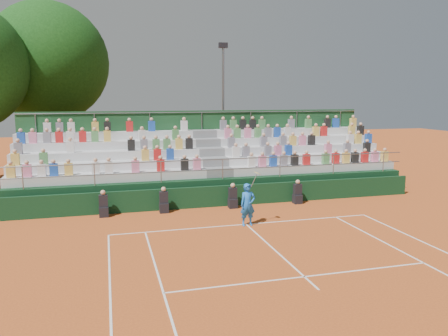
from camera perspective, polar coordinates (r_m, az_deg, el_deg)
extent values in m
plane|color=#C05320|center=(18.13, 2.91, -7.36)|extent=(90.00, 90.00, 0.00)
cube|color=white|center=(18.12, 2.91, -7.35)|extent=(11.00, 0.06, 0.01)
cube|color=white|center=(15.27, 6.70, -10.64)|extent=(0.06, 6.40, 0.01)
cube|color=white|center=(13.32, 10.46, -13.79)|extent=(8.22, 0.06, 0.01)
cube|color=black|center=(20.96, 0.21, -3.64)|extent=(20.00, 0.15, 1.00)
cube|color=black|center=(19.88, -15.42, -5.53)|extent=(0.40, 0.40, 0.44)
cube|color=black|center=(19.77, -15.48, -4.18)|extent=(0.38, 0.25, 0.55)
sphere|color=tan|center=(19.69, -15.53, -3.11)|extent=(0.22, 0.22, 0.22)
cube|color=black|center=(20.03, -7.85, -5.17)|extent=(0.40, 0.40, 0.44)
cube|color=black|center=(19.91, -7.88, -3.83)|extent=(0.38, 0.25, 0.55)
sphere|color=tan|center=(19.83, -7.91, -2.76)|extent=(0.22, 0.22, 0.22)
cube|color=black|center=(20.67, 1.14, -4.63)|extent=(0.40, 0.40, 0.44)
cube|color=black|center=(20.56, 1.15, -3.33)|extent=(0.38, 0.25, 0.55)
sphere|color=tan|center=(20.48, 1.15, -2.29)|extent=(0.22, 0.22, 0.22)
cube|color=black|center=(21.80, 9.56, -4.02)|extent=(0.40, 0.40, 0.44)
cube|color=black|center=(21.70, 9.59, -2.78)|extent=(0.38, 0.25, 0.55)
sphere|color=tan|center=(21.62, 9.62, -1.80)|extent=(0.22, 0.22, 0.22)
cube|color=black|center=(23.88, -1.76, -1.79)|extent=(20.00, 5.20, 1.20)
cube|color=silver|center=(21.46, -14.74, -1.16)|extent=(9.30, 0.85, 0.42)
cube|color=silver|center=(24.01, 11.70, 0.04)|extent=(9.30, 0.85, 0.42)
cube|color=slate|center=(22.13, -0.76, -0.54)|extent=(1.40, 0.85, 0.42)
cube|color=silver|center=(22.23, -14.80, 0.29)|extent=(9.30, 0.85, 0.42)
cube|color=silver|center=(24.70, 10.85, 1.31)|extent=(9.30, 0.85, 0.42)
cube|color=slate|center=(22.88, -1.29, 0.85)|extent=(1.40, 0.85, 0.42)
cube|color=silver|center=(23.01, -14.87, 1.64)|extent=(9.30, 0.85, 0.42)
cube|color=silver|center=(25.41, 10.04, 2.51)|extent=(9.30, 0.85, 0.42)
cube|color=slate|center=(23.64, -1.79, 2.15)|extent=(1.40, 0.85, 0.42)
cube|color=silver|center=(23.81, -14.92, 2.90)|extent=(9.30, 0.85, 0.42)
cube|color=silver|center=(26.13, 9.28, 3.64)|extent=(9.30, 0.85, 0.42)
cube|color=slate|center=(24.42, -2.26, 3.36)|extent=(1.40, 0.85, 0.42)
cube|color=silver|center=(24.62, -14.98, 4.09)|extent=(9.30, 0.85, 0.42)
cube|color=silver|center=(26.86, 8.55, 4.71)|extent=(9.30, 0.85, 0.42)
cube|color=slate|center=(25.20, -2.70, 4.51)|extent=(1.40, 0.85, 0.42)
cube|color=#1B4724|center=(25.80, -2.93, 2.63)|extent=(20.00, 0.12, 4.40)
cylinder|color=gray|center=(21.17, -0.18, 1.17)|extent=(20.00, 0.05, 0.05)
cylinder|color=gray|center=(25.55, -2.92, 7.29)|extent=(20.00, 0.05, 0.05)
cube|color=gold|center=(21.64, -26.08, -0.41)|extent=(0.36, 0.24, 0.56)
cube|color=pink|center=(21.52, -24.31, -0.33)|extent=(0.36, 0.24, 0.56)
cube|color=silver|center=(21.43, -22.70, -0.27)|extent=(0.36, 0.24, 0.56)
cube|color=#1E4CB2|center=(21.37, -21.34, -0.21)|extent=(0.36, 0.24, 0.56)
cube|color=gold|center=(21.30, -19.63, -0.14)|extent=(0.36, 0.24, 0.56)
cube|color=silver|center=(21.24, -16.40, 0.00)|extent=(0.36, 0.24, 0.56)
cube|color=silver|center=(21.23, -14.80, 0.07)|extent=(0.36, 0.24, 0.56)
cube|color=pink|center=(21.27, -11.49, 0.21)|extent=(0.36, 0.24, 0.56)
cube|color=red|center=(21.38, -8.27, 0.34)|extent=(0.36, 0.24, 0.56)
cube|color=black|center=(21.55, -5.17, 0.47)|extent=(0.36, 0.24, 0.56)
cube|color=pink|center=(21.66, -3.56, 0.54)|extent=(0.36, 0.24, 0.56)
cube|color=gold|center=(22.40, -25.60, 1.01)|extent=(0.36, 0.24, 0.56)
cube|color=#4C8C4C|center=(22.20, -22.49, 1.15)|extent=(0.36, 0.24, 0.56)
cube|color=gold|center=(22.09, -10.25, 1.68)|extent=(0.36, 0.24, 0.56)
cube|color=red|center=(22.15, -8.70, 1.74)|extent=(0.36, 0.24, 0.56)
cube|color=#1E4CB2|center=(22.23, -7.05, 1.80)|extent=(0.36, 0.24, 0.56)
cube|color=slate|center=(23.18, -25.29, 2.33)|extent=(0.36, 0.24, 0.56)
cube|color=silver|center=(22.87, -19.42, 2.61)|extent=(0.36, 0.24, 0.56)
cube|color=black|center=(22.84, -12.02, 2.93)|extent=(0.36, 0.24, 0.56)
cube|color=slate|center=(22.88, -10.40, 2.99)|extent=(0.36, 0.24, 0.56)
cube|color=#4C8C4C|center=(22.94, -8.86, 3.05)|extent=(0.36, 0.24, 0.56)
cube|color=#4C8C4C|center=(23.01, -7.47, 3.10)|extent=(0.36, 0.24, 0.56)
cube|color=gold|center=(23.10, -5.90, 3.16)|extent=(0.36, 0.24, 0.56)
cube|color=black|center=(23.20, -4.57, 3.20)|extent=(0.36, 0.24, 0.56)
cube|color=#1E4CB2|center=(23.97, -24.98, 3.57)|extent=(0.36, 0.24, 0.56)
cube|color=pink|center=(23.88, -23.70, 3.63)|extent=(0.36, 0.24, 0.56)
cube|color=slate|center=(23.79, -22.11, 3.72)|extent=(0.36, 0.24, 0.56)
cube|color=red|center=(23.73, -20.72, 3.79)|extent=(0.36, 0.24, 0.56)
cube|color=silver|center=(23.68, -19.44, 3.85)|extent=(0.36, 0.24, 0.56)
cube|color=red|center=(23.64, -17.98, 3.92)|extent=(0.36, 0.24, 0.56)
cube|color=#4C8C4C|center=(23.62, -16.51, 3.98)|extent=(0.36, 0.24, 0.56)
cube|color=gold|center=(23.61, -15.00, 4.05)|extent=(0.36, 0.24, 0.56)
cube|color=silver|center=(23.68, -10.65, 4.22)|extent=(0.36, 0.24, 0.56)
cube|color=#4C8C4C|center=(23.89, -6.36, 4.36)|extent=(0.36, 0.24, 0.56)
cube|color=silver|center=(24.61, -22.08, 4.86)|extent=(0.36, 0.24, 0.56)
cube|color=slate|center=(24.54, -20.67, 4.94)|extent=(0.36, 0.24, 0.56)
cube|color=silver|center=(24.49, -19.33, 5.00)|extent=(0.36, 0.24, 0.56)
cube|color=gold|center=(24.43, -16.47, 5.14)|extent=(0.36, 0.24, 0.56)
cube|color=black|center=(24.43, -14.99, 5.20)|extent=(0.36, 0.24, 0.56)
cube|color=red|center=(24.46, -12.23, 5.31)|extent=(0.36, 0.24, 0.56)
cube|color=#1E4CB2|center=(24.55, -9.43, 5.41)|extent=(0.36, 0.24, 0.56)
cube|color=silver|center=(24.80, -5.24, 5.53)|extent=(0.36, 0.24, 0.56)
cube|color=silver|center=(22.40, 3.60, 0.83)|extent=(0.36, 0.24, 0.56)
cube|color=pink|center=(22.59, 5.02, 0.88)|extent=(0.36, 0.24, 0.56)
cube|color=#1E4CB2|center=(22.81, 6.44, 0.94)|extent=(0.36, 0.24, 0.56)
cube|color=slate|center=(23.03, 7.80, 0.99)|extent=(0.36, 0.24, 0.56)
cube|color=black|center=(23.27, 9.20, 1.05)|extent=(0.36, 0.24, 0.56)
cube|color=red|center=(23.56, 10.71, 1.10)|extent=(0.36, 0.24, 0.56)
cube|color=#4C8C4C|center=(24.07, 13.12, 1.19)|extent=(0.36, 0.24, 0.56)
cube|color=red|center=(24.36, 14.37, 1.24)|extent=(0.36, 0.24, 0.56)
cube|color=gold|center=(24.67, 15.63, 1.28)|extent=(0.36, 0.24, 0.56)
cube|color=black|center=(24.96, 16.73, 1.32)|extent=(0.36, 0.24, 0.56)
cube|color=red|center=(25.28, 17.90, 1.36)|extent=(0.36, 0.24, 0.56)
cube|color=pink|center=(25.63, 19.08, 1.41)|extent=(0.36, 0.24, 0.56)
cube|color=gold|center=(25.98, 20.22, 1.45)|extent=(0.36, 0.24, 0.56)
cube|color=silver|center=(22.97, 1.55, 2.11)|extent=(0.36, 0.24, 0.56)
cube|color=slate|center=(23.13, 2.89, 2.16)|extent=(0.36, 0.24, 0.56)
cube|color=slate|center=(23.54, 5.72, 2.24)|extent=(0.36, 0.24, 0.56)
cube|color=pink|center=(23.75, 7.03, 2.28)|extent=(0.36, 0.24, 0.56)
cube|color=#1E4CB2|center=(23.99, 8.40, 2.32)|extent=(0.36, 0.24, 0.56)
cube|color=pink|center=(25.04, 13.43, 2.46)|extent=(0.36, 0.24, 0.56)
cube|color=slate|center=(25.63, 15.78, 2.51)|extent=(0.36, 0.24, 0.56)
cube|color=black|center=(26.29, 18.15, 2.57)|extent=(0.36, 0.24, 0.56)
cube|color=slate|center=(23.73, 0.96, 3.37)|extent=(0.36, 0.24, 0.56)
cube|color=slate|center=(24.31, 5.19, 3.47)|extent=(0.36, 0.24, 0.56)
cube|color=slate|center=(24.73, 7.69, 3.53)|extent=(0.36, 0.24, 0.56)
cube|color=gold|center=(24.97, 8.97, 3.55)|extent=(0.36, 0.24, 0.56)
cube|color=pink|center=(25.22, 10.20, 3.57)|extent=(0.36, 0.24, 0.56)
cube|color=black|center=(25.46, 11.36, 3.59)|extent=(0.36, 0.24, 0.56)
cube|color=silver|center=(26.65, 16.12, 3.66)|extent=(0.36, 0.24, 0.56)
cube|color=gold|center=(26.93, 17.10, 3.67)|extent=(0.36, 0.24, 0.56)
cube|color=#1E4CB2|center=(27.30, 18.32, 3.68)|extent=(0.36, 0.24, 0.56)
cube|color=pink|center=(24.51, 0.51, 4.54)|extent=(0.36, 0.24, 0.56)
cube|color=#4C8C4C|center=(24.67, 1.74, 4.57)|extent=(0.36, 0.24, 0.56)
cube|color=pink|center=(24.85, 3.11, 4.60)|extent=(0.36, 0.24, 0.56)
cube|color=#4C8C4C|center=(25.05, 4.44, 4.62)|extent=(0.36, 0.24, 0.56)
cube|color=slate|center=(25.27, 5.78, 4.64)|extent=(0.36, 0.24, 0.56)
cube|color=#1E4CB2|center=(25.47, 6.96, 4.66)|extent=(0.36, 0.24, 0.56)
cube|color=silver|center=(25.71, 8.27, 4.67)|extent=(0.36, 0.24, 0.56)
cube|color=gold|center=(26.49, 11.90, 4.70)|extent=(0.36, 0.24, 0.56)
cube|color=red|center=(26.73, 12.89, 4.71)|extent=(0.36, 0.24, 0.56)
cube|color=gold|center=(27.65, 16.34, 4.71)|extent=(0.36, 0.24, 0.56)
cube|color=black|center=(27.97, 17.39, 4.71)|extent=(0.36, 0.24, 0.56)
cube|color=slate|center=(25.29, -0.10, 5.65)|extent=(0.36, 0.24, 0.56)
cube|color=#4C8C4C|center=(25.45, 1.22, 5.67)|extent=(0.36, 0.24, 0.56)
cube|color=black|center=(25.62, 2.48, 5.69)|extent=(0.36, 0.24, 0.56)
cube|color=black|center=(25.81, 3.76, 5.70)|extent=(0.36, 0.24, 0.56)
cube|color=#4C8C4C|center=(26.00, 4.97, 5.71)|extent=(0.36, 0.24, 0.56)
cube|color=slate|center=(26.71, 8.78, 5.73)|extent=(0.36, 0.24, 0.56)
cube|color=#4C8C4C|center=(27.18, 10.95, 5.73)|extent=(0.36, 0.24, 0.56)
cube|color=black|center=(27.76, 13.33, 5.72)|extent=(0.36, 0.24, 0.56)
cube|color=#1E4CB2|center=(28.04, 14.38, 5.72)|extent=(0.36, 0.24, 0.56)
cube|color=gold|center=(28.66, 16.49, 5.70)|extent=(0.36, 0.24, 0.56)
imported|color=blue|center=(17.77, 3.12, -4.80)|extent=(0.65, 0.44, 1.74)
cylinder|color=gray|center=(17.63, 3.92, -1.65)|extent=(0.26, 0.03, 0.51)
cylinder|color=#E5D866|center=(17.63, 4.40, -0.67)|extent=(0.26, 0.28, 0.14)
cylinder|color=#3A2815|center=(31.53, -21.43, 3.13)|extent=(0.50, 0.50, 4.31)
sphere|color=#11380F|center=(31.46, -22.01, 12.69)|extent=(7.76, 7.76, 7.76)
cylinder|color=gray|center=(30.16, -0.11, 7.43)|extent=(0.16, 0.16, 8.42)
cube|color=black|center=(30.34, -0.11, 15.73)|extent=(0.60, 0.25, 0.35)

